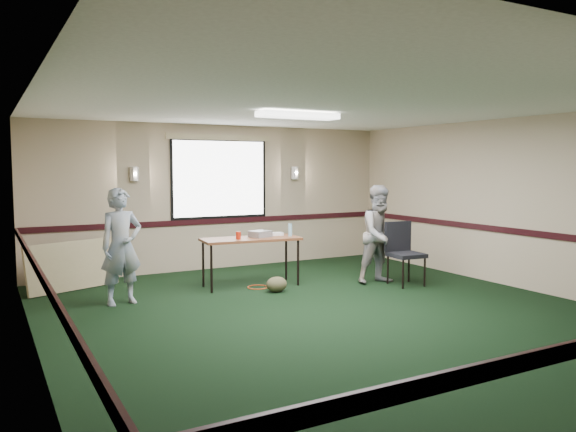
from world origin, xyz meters
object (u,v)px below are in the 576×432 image
folding_table (251,241)px  person_left (121,246)px  projector (260,234)px  person_right (381,234)px  conference_chair (403,248)px

folding_table → person_left: person_left is taller
projector → person_right: 1.99m
folding_table → person_left: size_ratio=1.00×
conference_chair → person_right: 0.41m
projector → folding_table: bearing=169.1°
projector → person_right: (1.81, -0.83, -0.03)m
projector → person_left: (-2.27, -0.24, -0.02)m
folding_table → projector: bearing=12.1°
conference_chair → person_left: size_ratio=0.63×
conference_chair → folding_table: bearing=159.4°
folding_table → conference_chair: conference_chair is taller
conference_chair → person_right: bearing=140.9°
person_right → folding_table: bearing=159.9°
folding_table → person_left: (-2.09, -0.22, 0.09)m
conference_chair → person_right: person_right is taller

